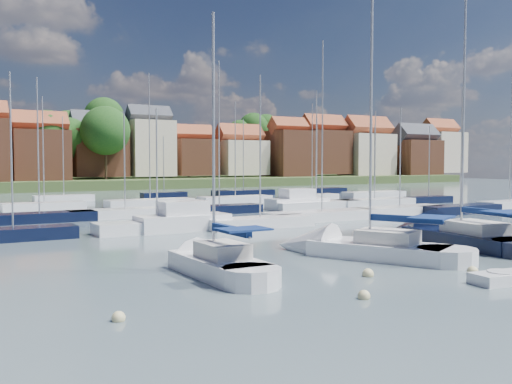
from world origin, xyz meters
TOP-DOWN VIEW (x-y plane):
  - ground at (0.00, 40.00)m, footprint 260.00×260.00m
  - sailboat_left at (-10.71, 4.37)m, footprint 2.53×9.41m
  - sailboat_centre at (-1.82, 4.42)m, footprint 7.67×11.52m
  - sailboat_navy at (7.01, 5.74)m, footprint 5.26×13.77m
  - tender at (-1.07, -4.23)m, footprint 2.93×1.63m
  - buoy_a at (-16.86, -1.56)m, footprint 0.45×0.45m
  - buoy_b at (-7.99, -3.32)m, footprint 0.48×0.48m
  - buoy_c at (-5.00, -0.19)m, footprint 0.52×0.52m
  - buoy_d at (-0.48, -2.22)m, footprint 0.53×0.53m
  - buoy_e at (3.80, 6.04)m, footprint 0.47×0.47m
  - marina_field at (1.91, 35.15)m, footprint 79.62×41.41m
  - far_shore_town at (2.23, 132.67)m, footprint 212.46×90.00m

SIDE VIEW (x-z plane):
  - ground at x=0.00m, z-range 0.00..0.00m
  - buoy_a at x=-16.86m, z-range -0.23..0.23m
  - buoy_b at x=-7.99m, z-range -0.24..0.24m
  - buoy_c at x=-5.00m, z-range -0.26..0.26m
  - buoy_d at x=-0.48m, z-range -0.26..0.26m
  - buoy_e at x=3.80m, z-range -0.24..0.24m
  - tender at x=-1.07m, z-range -0.07..0.53m
  - sailboat_navy at x=7.01m, z-range -8.90..9.59m
  - sailboat_centre at x=-1.82m, z-range -7.36..8.07m
  - sailboat_left at x=-10.71m, z-range -6.07..6.81m
  - marina_field at x=1.91m, z-range -7.53..8.40m
  - far_shore_town at x=2.23m, z-range -6.53..15.74m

